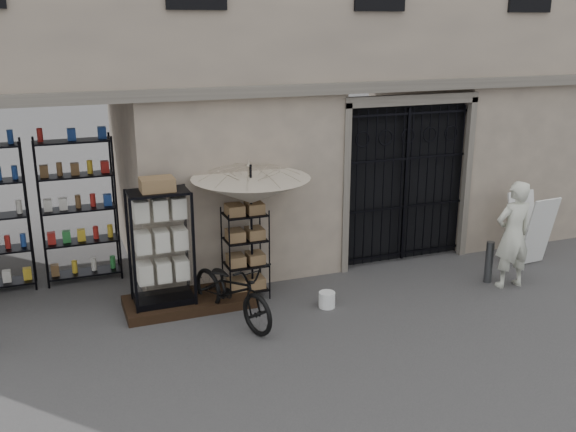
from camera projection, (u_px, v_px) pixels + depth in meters
name	position (u px, v px, depth m)	size (l,w,h in m)	color
ground	(372.00, 323.00, 9.52)	(80.00, 80.00, 0.00)	black
main_building	(278.00, 10.00, 11.80)	(14.00, 4.00, 9.00)	tan
shop_recess	(36.00, 207.00, 10.05)	(3.00, 1.70, 3.00)	black
shop_shelving	(35.00, 214.00, 10.56)	(2.70, 0.50, 2.50)	black
iron_gate	(401.00, 181.00, 11.72)	(2.50, 0.21, 3.00)	black
step_platform	(190.00, 302.00, 10.06)	(2.00, 0.90, 0.15)	black
display_cabinet	(161.00, 253.00, 9.65)	(0.94, 0.65, 1.91)	black
wire_rack	(246.00, 254.00, 10.24)	(0.68, 0.51, 1.49)	black
market_umbrella	(251.00, 184.00, 9.88)	(2.07, 2.09, 2.63)	black
white_bucket	(327.00, 300.00, 10.01)	(0.26, 0.26, 0.25)	white
bicycle	(233.00, 320.00, 9.61)	(0.66, 0.99, 1.88)	black
steel_bollard	(489.00, 262.00, 10.92)	(0.13, 0.13, 0.73)	#494B4D
shopkeeper	(508.00, 286.00, 10.86)	(0.67, 1.83, 0.44)	beige
easel_sign	(530.00, 229.00, 11.73)	(0.66, 0.75, 1.28)	silver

